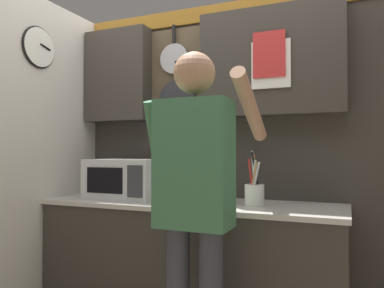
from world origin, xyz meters
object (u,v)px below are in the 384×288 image
object	(u,v)px
microwave	(126,179)
knife_block	(213,188)
utensil_crock	(254,192)
person	(195,189)

from	to	relation	value
microwave	knife_block	world-z (taller)	microwave
microwave	utensil_crock	bearing A→B (deg)	0.08
microwave	knife_block	distance (m)	0.65
knife_block	person	distance (m)	0.48
utensil_crock	microwave	bearing A→B (deg)	-179.92
utensil_crock	person	size ratio (longest dim) A/B	0.19
person	knife_block	bearing A→B (deg)	98.42
knife_block	utensil_crock	xyz separation A→B (m)	(0.27, 0.00, -0.01)
knife_block	microwave	bearing A→B (deg)	-179.97
utensil_crock	person	bearing A→B (deg)	-112.50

